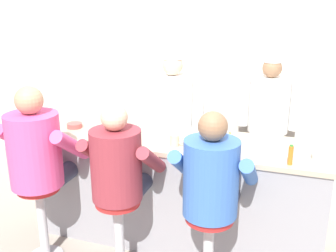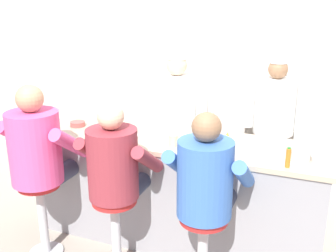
% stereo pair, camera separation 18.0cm
% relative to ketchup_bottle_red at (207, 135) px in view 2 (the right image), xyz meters
% --- Properties ---
extents(wall_back, '(10.00, 0.06, 2.70)m').
position_rel_ketchup_bottle_red_xyz_m(wall_back, '(-0.29, 1.57, 0.24)').
color(wall_back, beige).
rests_on(wall_back, ground_plane).
extents(diner_counter, '(2.56, 0.73, 1.00)m').
position_rel_ketchup_bottle_red_xyz_m(diner_counter, '(-0.29, 0.12, -0.61)').
color(diner_counter, gray).
rests_on(diner_counter, ground_plane).
extents(ketchup_bottle_red, '(0.06, 0.06, 0.24)m').
position_rel_ketchup_bottle_red_xyz_m(ketchup_bottle_red, '(0.00, 0.00, 0.00)').
color(ketchup_bottle_red, red).
rests_on(ketchup_bottle_red, diner_counter).
extents(mustard_bottle_yellow, '(0.07, 0.07, 0.20)m').
position_rel_ketchup_bottle_red_xyz_m(mustard_bottle_yellow, '(0.20, -0.14, -0.02)').
color(mustard_bottle_yellow, yellow).
rests_on(mustard_bottle_yellow, diner_counter).
extents(hot_sauce_bottle_orange, '(0.04, 0.04, 0.15)m').
position_rel_ketchup_bottle_red_xyz_m(hot_sauce_bottle_orange, '(0.65, -0.16, -0.04)').
color(hot_sauce_bottle_orange, orange).
rests_on(hot_sauce_bottle_orange, diner_counter).
extents(water_pitcher_clear, '(0.15, 0.13, 0.23)m').
position_rel_ketchup_bottle_red_xyz_m(water_pitcher_clear, '(0.74, -0.02, 0.00)').
color(water_pitcher_clear, silver).
rests_on(water_pitcher_clear, diner_counter).
extents(breakfast_plate, '(0.27, 0.27, 0.05)m').
position_rel_ketchup_bottle_red_xyz_m(breakfast_plate, '(-0.76, -0.01, -0.10)').
color(breakfast_plate, white).
rests_on(breakfast_plate, diner_counter).
extents(cereal_bowl, '(0.14, 0.14, 0.05)m').
position_rel_ketchup_bottle_red_xyz_m(cereal_bowl, '(-1.33, 0.10, -0.09)').
color(cereal_bowl, '#B24C47').
rests_on(cereal_bowl, diner_counter).
extents(coffee_mug_tan, '(0.13, 0.08, 0.09)m').
position_rel_ketchup_bottle_red_xyz_m(coffee_mug_tan, '(-0.27, -0.05, -0.06)').
color(coffee_mug_tan, beige).
rests_on(coffee_mug_tan, diner_counter).
extents(diner_seated_pink, '(0.65, 0.64, 1.53)m').
position_rel_ketchup_bottle_red_xyz_m(diner_seated_pink, '(-1.30, -0.51, -0.15)').
color(diner_seated_pink, '#B2B5BA').
rests_on(diner_seated_pink, ground_plane).
extents(diner_seated_maroon, '(0.59, 0.58, 1.45)m').
position_rel_ketchup_bottle_red_xyz_m(diner_seated_maroon, '(-0.58, -0.52, -0.18)').
color(diner_seated_maroon, '#B2B5BA').
rests_on(diner_seated_maroon, ground_plane).
extents(diner_seated_blue, '(0.59, 0.58, 1.46)m').
position_rel_ketchup_bottle_red_xyz_m(diner_seated_blue, '(0.15, -0.52, -0.18)').
color(diner_seated_blue, '#B2B5BA').
rests_on(diner_seated_blue, ground_plane).
extents(cook_in_whites_near, '(0.68, 0.44, 1.75)m').
position_rel_ketchup_bottle_red_xyz_m(cook_in_whites_near, '(-0.59, 0.84, -0.14)').
color(cook_in_whites_near, '#232328').
rests_on(cook_in_whites_near, ground_plane).
extents(cook_in_whites_far, '(0.67, 0.43, 1.71)m').
position_rel_ketchup_bottle_red_xyz_m(cook_in_whites_far, '(0.38, 1.24, -0.17)').
color(cook_in_whites_far, '#232328').
rests_on(cook_in_whites_far, ground_plane).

